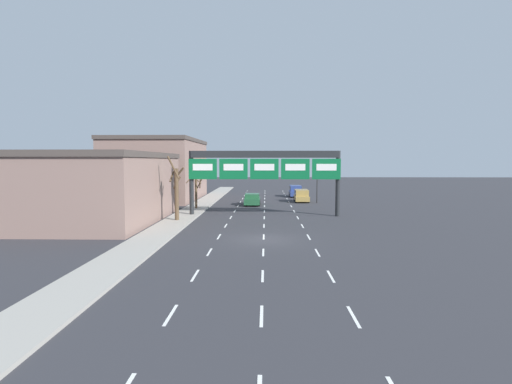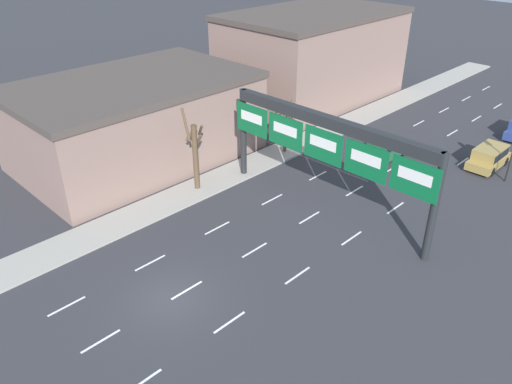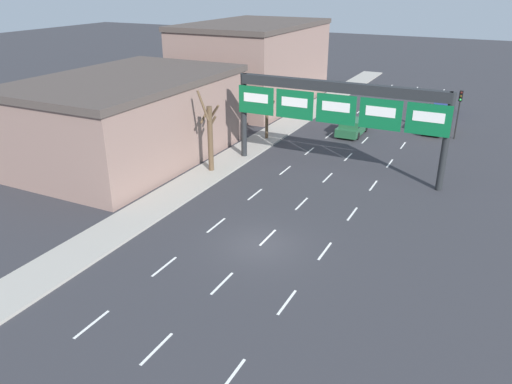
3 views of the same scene
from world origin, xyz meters
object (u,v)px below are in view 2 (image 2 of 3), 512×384
object	(u,v)px
car_green	(384,149)
tree_bare_second	(195,152)
tree_bare_closest	(285,126)
sign_gantry	(326,138)
suv_gold	(489,156)

from	to	relation	value
car_green	tree_bare_second	size ratio (longest dim) A/B	0.75
car_green	tree_bare_closest	size ratio (longest dim) A/B	1.08
tree_bare_closest	tree_bare_second	bearing A→B (deg)	-91.35
sign_gantry	car_green	bearing A→B (deg)	98.83
car_green	tree_bare_closest	distance (m)	8.10
sign_gantry	car_green	distance (m)	11.04
tree_bare_closest	tree_bare_second	xyz separation A→B (m)	(-0.21, -9.02, 0.56)
car_green	sign_gantry	bearing A→B (deg)	-81.17
car_green	suv_gold	size ratio (longest dim) A/B	1.05
sign_gantry	tree_bare_second	distance (m)	9.25
suv_gold	tree_bare_second	distance (m)	22.43
suv_gold	tree_bare_closest	bearing A→B (deg)	-144.82
sign_gantry	tree_bare_second	world-z (taller)	sign_gantry
suv_gold	tree_bare_second	bearing A→B (deg)	-125.89
suv_gold	tree_bare_second	xyz separation A→B (m)	(-13.09, -18.10, 1.98)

